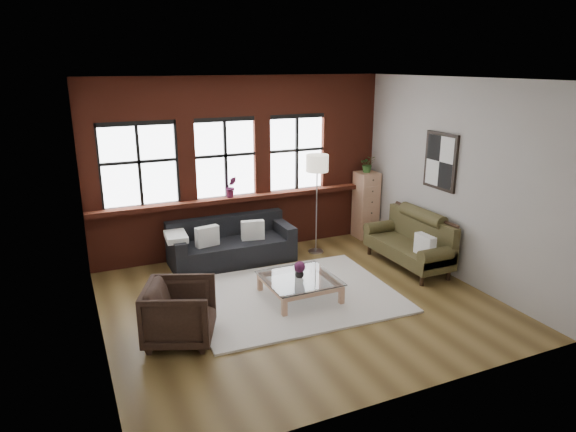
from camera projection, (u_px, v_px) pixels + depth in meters
name	position (u px, v px, depth m)	size (l,w,h in m)	color
floor	(298.00, 301.00, 7.63)	(5.50, 5.50, 0.00)	brown
ceiling	(300.00, 79.00, 6.71)	(5.50, 5.50, 0.00)	white
wall_back	(240.00, 166.00, 9.35)	(5.50, 5.50, 0.00)	#A9A49E
wall_front	(409.00, 256.00, 4.98)	(5.50, 5.50, 0.00)	#A9A49E
wall_left	(90.00, 221.00, 6.09)	(5.00, 5.00, 0.00)	#A9A49E
wall_right	(453.00, 180.00, 8.25)	(5.00, 5.00, 0.00)	#A9A49E
brick_backwall	(241.00, 166.00, 9.30)	(5.50, 0.12, 3.20)	maroon
sill_ledge	(244.00, 197.00, 9.38)	(5.50, 0.30, 0.08)	maroon
window_left	(139.00, 166.00, 8.56)	(1.38, 0.10, 1.50)	black
window_mid	(225.00, 159.00, 9.15)	(1.38, 0.10, 1.50)	black
window_right	(296.00, 154.00, 9.70)	(1.38, 0.10, 1.50)	black
wall_poster	(441.00, 161.00, 8.43)	(0.05, 0.74, 0.94)	black
shag_rug	(293.00, 295.00, 7.78)	(3.04, 2.39, 0.03)	silver
dark_sofa	(232.00, 241.00, 9.02)	(2.16, 0.87, 0.78)	black
pillow_a	(207.00, 236.00, 8.69)	(0.40, 0.14, 0.34)	white
pillow_b	(253.00, 230.00, 9.02)	(0.40, 0.14, 0.34)	white
vintage_settee	(408.00, 241.00, 8.80)	(0.79, 1.77, 0.95)	#403A1D
pillow_settee	(425.00, 245.00, 8.27)	(0.14, 0.38, 0.34)	white
armchair	(180.00, 313.00, 6.45)	(0.83, 0.85, 0.78)	black
coffee_table	(300.00, 288.00, 7.68)	(1.03, 1.03, 0.35)	tan
vase	(300.00, 273.00, 7.61)	(0.13, 0.13, 0.14)	#B2B2B2
flowers	(300.00, 267.00, 7.58)	(0.17, 0.17, 0.17)	#61214C
drawer_chest	(366.00, 205.00, 10.29)	(0.41, 0.41, 1.33)	tan
potted_plant_top	(368.00, 164.00, 10.05)	(0.30, 0.26, 0.33)	#2D5923
floor_lamp	(317.00, 201.00, 9.33)	(0.40, 0.40, 1.99)	#A5A5A8
sill_plant	(231.00, 187.00, 9.19)	(0.21, 0.17, 0.38)	#61214C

